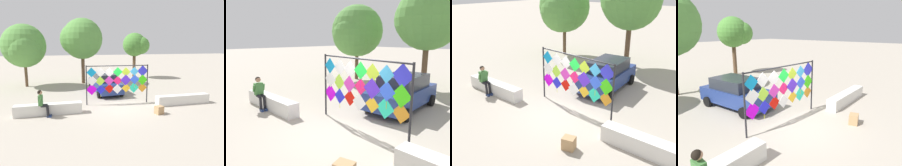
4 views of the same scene
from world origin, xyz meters
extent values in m
plane|color=#ADA393|center=(0.00, 0.00, 0.00)|extent=(120.00, 120.00, 0.00)
cube|color=silver|center=(-4.04, -0.33, 0.30)|extent=(3.50, 0.52, 0.59)
cube|color=silver|center=(4.04, -0.33, 0.30)|extent=(3.50, 0.52, 0.59)
cylinder|color=#232328|center=(-1.84, 0.92, 1.23)|extent=(0.07, 0.07, 2.46)
cylinder|color=#232328|center=(2.02, 0.62, 1.23)|extent=(0.07, 0.07, 2.46)
cylinder|color=#232328|center=(0.09, 0.77, 2.41)|extent=(3.86, 0.35, 0.06)
cube|color=#D905F9|center=(-1.53, 0.89, 0.97)|extent=(0.71, 0.07, 0.71)
cube|color=#1F21DC|center=(-0.97, 0.84, 0.95)|extent=(0.59, 0.06, 0.59)
cylinder|color=yellow|center=(-0.96, 0.85, 0.56)|extent=(0.02, 0.02, 0.18)
cube|color=red|center=(-0.42, 0.82, 0.99)|extent=(0.59, 0.06, 0.59)
cube|color=white|center=(0.07, 0.75, 0.95)|extent=(0.62, 0.06, 0.62)
cube|color=yellow|center=(0.63, 0.72, 0.99)|extent=(0.57, 0.06, 0.57)
cube|color=#23DDAF|center=(1.14, 0.69, 0.99)|extent=(0.67, 0.06, 0.67)
cube|color=orange|center=(1.70, 0.66, 0.97)|extent=(0.61, 0.06, 0.61)
cube|color=white|center=(-1.51, 0.88, 1.52)|extent=(0.65, 0.06, 0.65)
cube|color=#A0DF36|center=(-1.00, 0.85, 1.48)|extent=(0.61, 0.06, 0.61)
cube|color=#CE30AC|center=(-0.44, 0.80, 1.49)|extent=(0.61, 0.06, 0.61)
cube|color=#F81C63|center=(0.10, 0.77, 1.48)|extent=(0.58, 0.06, 0.58)
cylinder|color=#16E5A2|center=(0.10, 0.78, 1.04)|extent=(0.02, 0.02, 0.30)
cube|color=#4D24D6|center=(0.61, 0.71, 1.51)|extent=(0.70, 0.07, 0.70)
cylinder|color=#B5E516|center=(0.61, 0.72, 0.98)|extent=(0.02, 0.02, 0.37)
cube|color=blue|center=(1.19, 0.67, 1.53)|extent=(0.62, 0.06, 0.62)
cylinder|color=yellow|center=(1.19, 0.68, 1.10)|extent=(0.02, 0.02, 0.24)
cube|color=#39DB13|center=(1.69, 0.63, 1.49)|extent=(0.69, 0.07, 0.69)
cube|color=#0C8BCF|center=(-1.53, 0.87, 2.04)|extent=(0.61, 0.06, 0.61)
cylinder|color=orange|center=(-1.53, 0.88, 1.62)|extent=(0.02, 0.02, 0.23)
cube|color=white|center=(-0.98, 0.86, 2.03)|extent=(0.61, 0.06, 0.61)
cube|color=white|center=(-0.42, 0.81, 2.02)|extent=(0.62, 0.06, 0.62)
cylinder|color=red|center=(-0.42, 0.82, 1.54)|extent=(0.02, 0.02, 0.34)
cube|color=#20F045|center=(0.10, 0.76, 2.03)|extent=(0.60, 0.06, 0.61)
cylinder|color=#E516C1|center=(0.10, 0.76, 1.57)|extent=(0.02, 0.02, 0.31)
cube|color=#B0D52C|center=(0.61, 0.72, 2.02)|extent=(0.59, 0.06, 0.59)
cube|color=#3AAAED|center=(1.15, 0.67, 2.04)|extent=(0.56, 0.06, 0.56)
cube|color=#2E30E1|center=(1.69, 0.64, 2.06)|extent=(0.71, 0.07, 0.72)
cylinder|color=yellow|center=(1.69, 0.65, 1.58)|extent=(0.02, 0.02, 0.23)
cylinder|color=black|center=(-4.07, -0.81, 0.30)|extent=(0.11, 0.11, 0.59)
cylinder|color=black|center=(-4.23, -0.81, 0.62)|extent=(0.33, 0.15, 0.13)
cube|color=navy|center=(-4.01, -0.82, 0.04)|extent=(0.24, 0.11, 0.09)
cylinder|color=black|center=(-4.06, -0.65, 0.30)|extent=(0.11, 0.11, 0.59)
cylinder|color=black|center=(-4.22, -0.64, 0.62)|extent=(0.33, 0.15, 0.13)
cube|color=navy|center=(-4.00, -0.65, 0.04)|extent=(0.24, 0.11, 0.09)
cube|color=#3D7538|center=(-4.39, -0.71, 0.91)|extent=(0.22, 0.37, 0.52)
sphere|color=#A37556|center=(-4.39, -0.71, 1.31)|extent=(0.22, 0.22, 0.22)
sphere|color=black|center=(-4.41, -0.71, 1.33)|extent=(0.22, 0.22, 0.22)
cylinder|color=#3D7538|center=(-4.38, -0.94, 0.96)|extent=(0.18, 0.09, 0.31)
cylinder|color=#3D7538|center=(-4.36, -0.49, 0.96)|extent=(0.18, 0.09, 0.31)
cube|color=navy|center=(-0.07, 3.75, 0.61)|extent=(1.98, 4.02, 0.70)
cube|color=#282D38|center=(-0.08, 3.89, 1.24)|extent=(1.64, 2.30, 0.56)
cylinder|color=black|center=(0.87, 2.50, 0.26)|extent=(0.25, 0.53, 0.52)
cylinder|color=black|center=(-0.79, 2.37, 0.26)|extent=(0.25, 0.53, 0.52)
cylinder|color=black|center=(0.66, 5.14, 0.26)|extent=(0.25, 0.53, 0.52)
cylinder|color=black|center=(-1.01, 5.01, 0.26)|extent=(0.25, 0.53, 0.52)
cube|color=tan|center=(1.74, -1.69, 0.22)|extent=(0.49, 0.45, 0.44)
cylinder|color=brown|center=(-1.22, 8.30, 1.54)|extent=(0.33, 0.33, 3.08)
sphere|color=#569342|center=(-1.22, 8.30, 4.21)|extent=(3.76, 3.76, 3.76)
sphere|color=#569342|center=(-1.76, 8.37, 4.19)|extent=(3.03, 3.03, 3.03)
cylinder|color=brown|center=(-6.29, 7.89, 1.23)|extent=(0.25, 0.25, 2.46)
sphere|color=#569342|center=(-6.29, 7.89, 3.57)|extent=(3.72, 3.72, 3.72)
sphere|color=#569342|center=(-6.14, 7.31, 3.26)|extent=(2.95, 2.95, 2.95)
sphere|color=#569342|center=(-6.53, 7.43, 3.99)|extent=(1.96, 1.96, 1.96)
cylinder|color=brown|center=(4.72, 10.41, 1.45)|extent=(0.34, 0.34, 2.89)
sphere|color=#4C8938|center=(4.72, 10.41, 3.66)|extent=(2.57, 2.57, 2.57)
sphere|color=#4C8938|center=(4.71, 10.71, 3.52)|extent=(1.67, 1.67, 1.67)
sphere|color=#4C8938|center=(5.30, 9.96, 3.57)|extent=(1.90, 1.90, 1.90)
sphere|color=#4C8938|center=(5.15, 10.42, 3.65)|extent=(1.37, 1.37, 1.37)
camera|label=1|loc=(-3.34, -11.40, 3.72)|focal=33.06mm
camera|label=2|loc=(4.79, -4.84, 3.09)|focal=35.96mm
camera|label=3|loc=(6.23, -7.39, 5.16)|focal=41.41mm
camera|label=4|loc=(-6.09, -4.58, 3.85)|focal=32.75mm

